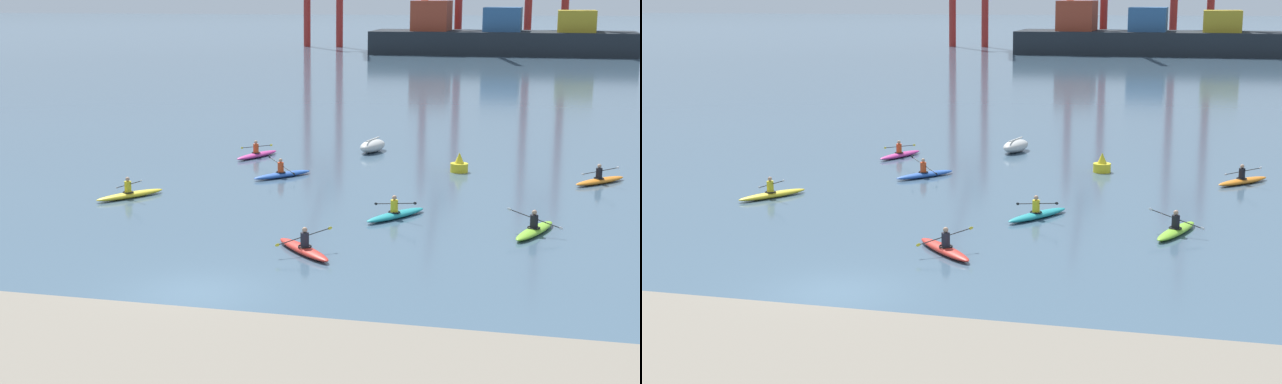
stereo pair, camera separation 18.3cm
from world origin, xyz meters
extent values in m
plane|color=#425B70|center=(0.00, 0.00, 0.00)|extent=(800.00, 800.00, 0.00)
cube|color=#1E2328|center=(2.64, 119.94, 1.73)|extent=(39.01, 11.89, 3.47)
cube|color=#993823|center=(-8.08, 119.94, 5.72)|extent=(5.46, 8.33, 4.51)
cube|color=#2D5684|center=(2.64, 119.94, 5.24)|extent=(5.46, 8.33, 3.55)
cube|color=#B29323|center=(13.37, 119.94, 5.04)|extent=(5.46, 8.33, 3.15)
ellipsoid|color=beige|center=(0.38, 26.83, 0.35)|extent=(1.60, 2.77, 0.70)
cube|color=beige|center=(0.38, 26.83, 0.73)|extent=(0.45, 1.92, 0.06)
cylinder|color=yellow|center=(5.81, 21.77, 0.23)|extent=(0.90, 0.90, 0.45)
cone|color=yellow|center=(5.81, 21.77, 0.73)|extent=(0.49, 0.49, 0.55)
ellipsoid|color=yellow|center=(-7.77, 12.06, 0.13)|extent=(2.32, 3.19, 0.26)
torus|color=black|center=(-7.82, 11.98, 0.27)|extent=(0.68, 0.68, 0.05)
cylinder|color=gold|center=(-7.82, 11.98, 0.51)|extent=(0.30, 0.30, 0.50)
sphere|color=tan|center=(-7.82, 11.98, 0.86)|extent=(0.19, 0.19, 0.19)
cylinder|color=black|center=(-7.80, 12.02, 0.61)|extent=(1.73, 1.11, 0.63)
ellipsoid|color=silver|center=(-8.65, 12.56, 0.31)|extent=(0.19, 0.14, 0.16)
ellipsoid|color=silver|center=(-6.95, 11.48, 0.91)|extent=(0.19, 0.14, 0.16)
ellipsoid|color=#2856B2|center=(-2.53, 18.26, 0.13)|extent=(2.56, 3.06, 0.26)
torus|color=black|center=(-2.59, 18.18, 0.27)|extent=(0.69, 0.69, 0.05)
cylinder|color=#DB471E|center=(-2.59, 18.18, 0.51)|extent=(0.30, 0.30, 0.50)
sphere|color=tan|center=(-2.59, 18.18, 0.86)|extent=(0.19, 0.19, 0.19)
cylinder|color=black|center=(-2.56, 18.22, 0.61)|extent=(1.63, 1.27, 0.58)
ellipsoid|color=black|center=(-3.36, 18.84, 0.88)|extent=(0.18, 0.16, 0.15)
ellipsoid|color=black|center=(-1.76, 17.60, 0.34)|extent=(0.18, 0.16, 0.15)
ellipsoid|color=#7ABC2D|center=(9.81, 9.76, 0.13)|extent=(1.72, 3.40, 0.26)
torus|color=black|center=(9.77, 9.66, 0.27)|extent=(0.63, 0.63, 0.05)
cylinder|color=black|center=(9.77, 9.66, 0.51)|extent=(0.30, 0.30, 0.50)
sphere|color=tan|center=(9.77, 9.66, 0.86)|extent=(0.19, 0.19, 0.19)
cylinder|color=black|center=(9.79, 9.71, 0.61)|extent=(1.95, 0.73, 0.49)
ellipsoid|color=silver|center=(8.83, 10.06, 0.84)|extent=(0.20, 0.11, 0.15)
ellipsoid|color=silver|center=(10.75, 9.36, 0.38)|extent=(0.20, 0.11, 0.15)
ellipsoid|color=#C13384|center=(-5.50, 23.52, 0.13)|extent=(1.79, 3.39, 0.26)
torus|color=black|center=(-5.54, 23.42, 0.27)|extent=(0.63, 0.63, 0.05)
cylinder|color=#DB471E|center=(-5.54, 23.42, 0.51)|extent=(0.30, 0.30, 0.50)
sphere|color=tan|center=(-5.54, 23.42, 0.86)|extent=(0.19, 0.19, 0.19)
cylinder|color=black|center=(-5.52, 23.47, 0.61)|extent=(1.95, 0.78, 0.38)
ellipsoid|color=yellow|center=(-6.48, 23.85, 0.44)|extent=(0.20, 0.11, 0.14)
ellipsoid|color=yellow|center=(-4.55, 23.10, 0.78)|extent=(0.20, 0.11, 0.14)
ellipsoid|color=teal|center=(4.31, 11.06, 0.13)|extent=(2.30, 3.21, 0.26)
torus|color=black|center=(4.26, 10.98, 0.27)|extent=(0.67, 0.67, 0.05)
cylinder|color=gold|center=(4.26, 10.98, 0.51)|extent=(0.30, 0.30, 0.50)
sphere|color=tan|center=(4.26, 10.98, 0.86)|extent=(0.19, 0.19, 0.19)
cylinder|color=black|center=(4.29, 11.02, 0.61)|extent=(1.78, 1.12, 0.39)
ellipsoid|color=black|center=(3.41, 11.57, 0.43)|extent=(0.19, 0.14, 0.14)
ellipsoid|color=black|center=(5.17, 10.48, 0.79)|extent=(0.19, 0.14, 0.14)
ellipsoid|color=red|center=(2.03, 5.12, 0.13)|extent=(2.76, 2.90, 0.26)
torus|color=black|center=(2.10, 5.04, 0.27)|extent=(0.69, 0.69, 0.05)
cylinder|color=#23232D|center=(2.10, 5.04, 0.51)|extent=(0.30, 0.30, 0.50)
sphere|color=tan|center=(2.10, 5.04, 0.86)|extent=(0.19, 0.19, 0.19)
cylinder|color=black|center=(2.07, 5.08, 0.61)|extent=(1.54, 1.44, 0.38)
ellipsoid|color=yellow|center=(1.31, 4.37, 0.44)|extent=(0.17, 0.16, 0.14)
ellipsoid|color=yellow|center=(2.82, 5.79, 0.78)|extent=(0.17, 0.16, 0.14)
ellipsoid|color=orange|center=(12.64, 20.40, 0.13)|extent=(2.69, 2.95, 0.26)
torus|color=black|center=(12.57, 20.32, 0.27)|extent=(0.69, 0.69, 0.05)
cylinder|color=black|center=(12.57, 20.32, 0.51)|extent=(0.30, 0.30, 0.50)
sphere|color=tan|center=(12.57, 20.32, 0.86)|extent=(0.19, 0.19, 0.19)
cylinder|color=black|center=(12.60, 20.36, 0.61)|extent=(1.54, 1.35, 0.66)
ellipsoid|color=silver|center=(11.85, 21.02, 0.30)|extent=(0.18, 0.16, 0.16)
ellipsoid|color=silver|center=(13.36, 19.70, 0.92)|extent=(0.18, 0.16, 0.16)
camera|label=1|loc=(10.14, -25.32, 8.82)|focal=52.55mm
camera|label=2|loc=(10.31, -25.28, 8.82)|focal=52.55mm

